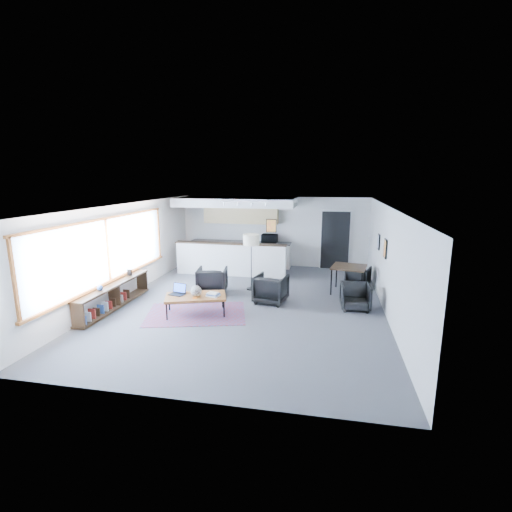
% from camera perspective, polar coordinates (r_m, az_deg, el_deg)
% --- Properties ---
extents(room, '(7.02, 9.02, 2.62)m').
position_cam_1_polar(room, '(9.67, -1.28, 0.02)').
color(room, '#4B4B4E').
rests_on(room, ground).
extents(window, '(0.10, 5.95, 1.66)m').
position_cam_1_polar(window, '(10.15, -21.90, 0.61)').
color(window, '#8CBFFF').
rests_on(window, room).
extents(console, '(0.35, 3.00, 0.80)m').
position_cam_1_polar(console, '(10.22, -21.08, -5.80)').
color(console, black).
rests_on(console, floor).
extents(kitchenette, '(4.20, 1.96, 2.60)m').
position_cam_1_polar(kitchenette, '(13.48, -2.89, 3.79)').
color(kitchenette, white).
rests_on(kitchenette, floor).
extents(doorway, '(1.10, 0.12, 2.15)m').
position_cam_1_polar(doorway, '(13.84, 12.07, 2.48)').
color(doorway, black).
rests_on(doorway, room).
extents(track_light, '(1.60, 0.07, 0.15)m').
position_cam_1_polar(track_light, '(11.76, -1.83, 8.21)').
color(track_light, silver).
rests_on(track_light, room).
extents(wall_art_lower, '(0.03, 0.38, 0.48)m').
position_cam_1_polar(wall_art_lower, '(9.90, 19.26, 1.10)').
color(wall_art_lower, black).
rests_on(wall_art_lower, room).
extents(wall_art_upper, '(0.03, 0.34, 0.44)m').
position_cam_1_polar(wall_art_upper, '(11.18, 18.34, 2.09)').
color(wall_art_upper, black).
rests_on(wall_art_upper, room).
extents(kilim_rug, '(2.72, 2.19, 0.01)m').
position_cam_1_polar(kilim_rug, '(9.39, -9.18, -8.74)').
color(kilim_rug, '#592F45').
rests_on(kilim_rug, floor).
extents(coffee_table, '(1.63, 1.21, 0.48)m').
position_cam_1_polar(coffee_table, '(9.25, -9.27, -6.23)').
color(coffee_table, brown).
rests_on(coffee_table, floor).
extents(laptop, '(0.41, 0.36, 0.26)m').
position_cam_1_polar(laptop, '(9.41, -11.86, -5.30)').
color(laptop, black).
rests_on(laptop, coffee_table).
extents(ceramic_pot, '(0.26, 0.26, 0.26)m').
position_cam_1_polar(ceramic_pot, '(9.15, -9.20, -5.33)').
color(ceramic_pot, gray).
rests_on(ceramic_pot, coffee_table).
extents(book_stack, '(0.34, 0.29, 0.09)m').
position_cam_1_polar(book_stack, '(9.12, -6.62, -5.90)').
color(book_stack, silver).
rests_on(book_stack, coffee_table).
extents(coaster, '(0.13, 0.13, 0.01)m').
position_cam_1_polar(coaster, '(9.04, -9.41, -6.41)').
color(coaster, '#E5590C').
rests_on(coaster, coffee_table).
extents(armchair_left, '(0.93, 0.88, 0.84)m').
position_cam_1_polar(armchair_left, '(10.78, -6.76, -3.61)').
color(armchair_left, black).
rests_on(armchair_left, floor).
extents(armchair_right, '(0.93, 0.89, 0.83)m').
position_cam_1_polar(armchair_right, '(9.99, 2.31, -4.84)').
color(armchair_right, black).
rests_on(armchair_right, floor).
extents(floor_lamp, '(0.64, 0.64, 1.67)m').
position_cam_1_polar(floor_lamp, '(10.88, -0.74, 2.21)').
color(floor_lamp, black).
rests_on(floor_lamp, floor).
extents(dining_table, '(1.10, 1.10, 0.79)m').
position_cam_1_polar(dining_table, '(11.05, 14.10, -1.89)').
color(dining_table, black).
rests_on(dining_table, floor).
extents(dining_chair_near, '(0.64, 0.60, 0.63)m').
position_cam_1_polar(dining_chair_near, '(9.82, 15.02, -6.17)').
color(dining_chair_near, black).
rests_on(dining_chair_near, floor).
extents(dining_chair_far, '(0.71, 0.68, 0.59)m').
position_cam_1_polar(dining_chair_far, '(11.88, 15.42, -3.11)').
color(dining_chair_far, black).
rests_on(dining_chair_far, floor).
extents(microwave, '(0.58, 0.33, 0.39)m').
position_cam_1_polar(microwave, '(13.73, 2.10, 2.87)').
color(microwave, black).
rests_on(microwave, kitchenette).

